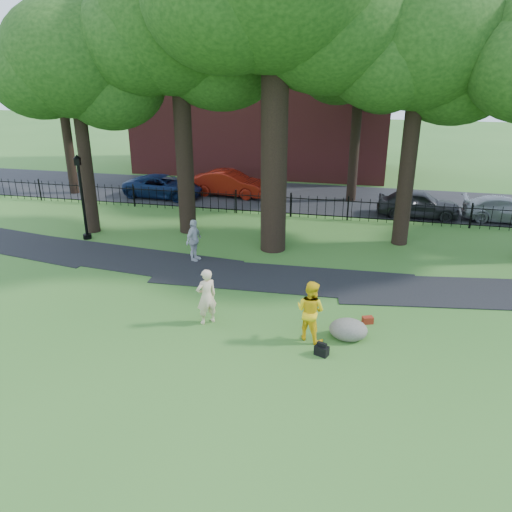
% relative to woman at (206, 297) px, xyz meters
% --- Properties ---
extents(ground, '(120.00, 120.00, 0.00)m').
position_rel_woman_xyz_m(ground, '(0.80, -0.03, -0.92)').
color(ground, '#336724').
rests_on(ground, ground).
extents(footpath, '(36.07, 3.85, 0.03)m').
position_rel_woman_xyz_m(footpath, '(1.80, 3.87, -0.92)').
color(footpath, black).
rests_on(footpath, ground).
extents(street, '(80.00, 7.00, 0.02)m').
position_rel_woman_xyz_m(street, '(0.80, 15.97, -0.92)').
color(street, black).
rests_on(street, ground).
extents(iron_fence, '(44.00, 0.04, 1.20)m').
position_rel_woman_xyz_m(iron_fence, '(0.80, 11.97, -0.32)').
color(iron_fence, black).
rests_on(iron_fence, ground).
extents(brick_building, '(18.00, 8.00, 12.00)m').
position_rel_woman_xyz_m(brick_building, '(-3.20, 23.97, 5.08)').
color(brick_building, maroon).
rests_on(brick_building, ground).
extents(tree_row, '(26.82, 7.96, 12.42)m').
position_rel_woman_xyz_m(tree_row, '(1.32, 8.37, 7.23)').
color(tree_row, black).
rests_on(tree_row, ground).
extents(woman, '(0.80, 0.78, 1.85)m').
position_rel_woman_xyz_m(woman, '(0.00, 0.00, 0.00)').
color(woman, beige).
rests_on(woman, ground).
extents(man, '(1.13, 1.03, 1.89)m').
position_rel_woman_xyz_m(man, '(3.30, -0.26, 0.02)').
color(man, yellow).
rests_on(man, ground).
extents(pedestrian, '(0.65, 1.11, 1.78)m').
position_rel_woman_xyz_m(pedestrian, '(-2.14, 4.92, -0.03)').
color(pedestrian, silver).
rests_on(pedestrian, ground).
extents(boulder, '(1.29, 1.06, 0.67)m').
position_rel_woman_xyz_m(boulder, '(4.44, 0.04, -0.59)').
color(boulder, gray).
rests_on(boulder, ground).
extents(lamppost, '(0.39, 0.39, 3.93)m').
position_rel_woman_xyz_m(lamppost, '(-7.95, 6.42, 1.00)').
color(lamppost, black).
rests_on(lamppost, ground).
extents(backpack, '(0.45, 0.37, 0.29)m').
position_rel_woman_xyz_m(backpack, '(3.75, -1.08, -0.78)').
color(backpack, black).
rests_on(backpack, ground).
extents(red_bag, '(0.39, 0.32, 0.23)m').
position_rel_woman_xyz_m(red_bag, '(5.01, 1.08, -0.81)').
color(red_bag, maroon).
rests_on(red_bag, ground).
extents(red_sedan, '(4.79, 2.12, 1.53)m').
position_rel_woman_xyz_m(red_sedan, '(-3.52, 15.47, -0.16)').
color(red_sedan, maroon).
rests_on(red_sedan, ground).
extents(navy_van, '(4.88, 2.51, 1.32)m').
position_rel_woman_xyz_m(navy_van, '(-7.37, 14.29, -0.27)').
color(navy_van, '#0E1F46').
rests_on(navy_van, ground).
extents(grey_car, '(4.26, 1.78, 1.44)m').
position_rel_woman_xyz_m(grey_car, '(7.40, 13.47, -0.20)').
color(grey_car, black).
rests_on(grey_car, ground).
extents(silver_car, '(4.38, 1.93, 1.25)m').
position_rel_woman_xyz_m(silver_car, '(11.76, 13.58, -0.30)').
color(silver_car, gray).
rests_on(silver_car, ground).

